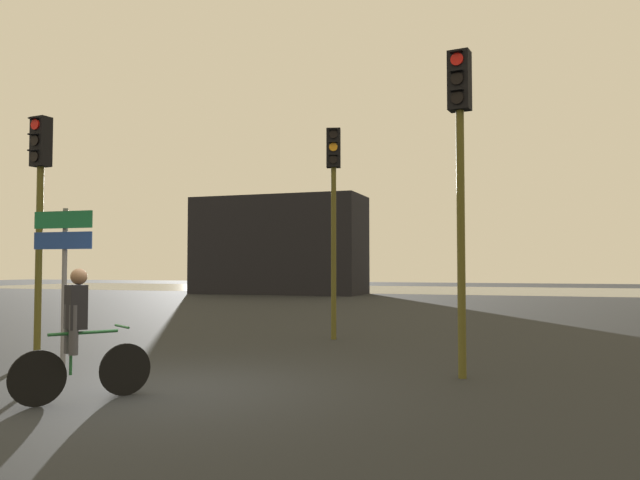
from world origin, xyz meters
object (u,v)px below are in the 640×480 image
(traffic_light_near_left, at_px, (40,190))
(traffic_light_center, at_px, (334,193))
(direction_sign_post, at_px, (63,257))
(distant_building, at_px, (279,245))
(traffic_light_near_right, at_px, (460,151))
(cyclist, at_px, (78,334))

(traffic_light_near_left, distance_m, traffic_light_center, 6.18)
(traffic_light_near_left, distance_m, direction_sign_post, 1.80)
(distant_building, xyz_separation_m, traffic_light_near_left, (6.53, -26.67, 0.04))
(traffic_light_near_left, bearing_deg, traffic_light_near_right, -169.13)
(distant_building, xyz_separation_m, direction_sign_post, (7.66, -27.33, -1.19))
(distant_building, bearing_deg, traffic_light_near_right, -62.01)
(traffic_light_center, relative_size, direction_sign_post, 1.86)
(traffic_light_near_right, bearing_deg, traffic_light_near_left, 12.69)
(distant_building, bearing_deg, traffic_light_near_left, -76.25)
(traffic_light_near_left, height_order, traffic_light_center, traffic_light_center)
(traffic_light_center, xyz_separation_m, cyclist, (-0.96, -7.26, -2.51))
(direction_sign_post, bearing_deg, traffic_light_center, -121.54)
(direction_sign_post, relative_size, cyclist, 1.60)
(traffic_light_center, bearing_deg, traffic_light_near_left, 33.19)
(distant_building, distance_m, traffic_light_near_right, 29.61)
(distant_building, bearing_deg, traffic_light_center, -64.32)
(cyclist, bearing_deg, distant_building, 141.59)
(distant_building, height_order, direction_sign_post, distant_building)
(traffic_light_near_left, relative_size, direction_sign_post, 1.67)
(traffic_light_near_right, xyz_separation_m, cyclist, (-4.26, -3.14, -2.55))
(direction_sign_post, height_order, cyclist, direction_sign_post)
(traffic_light_center, height_order, direction_sign_post, traffic_light_center)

